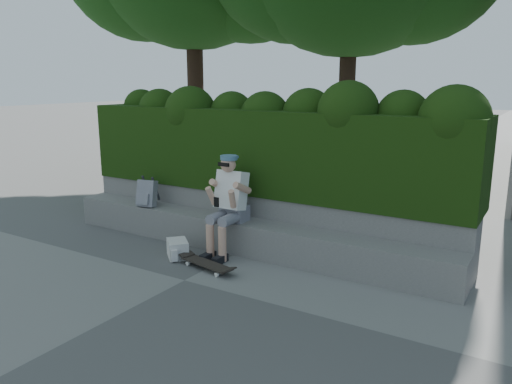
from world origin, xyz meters
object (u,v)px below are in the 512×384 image
Objects in this scene: skateboard at (207,264)px; backpack_plaid at (147,193)px; person at (229,201)px; backpack_ground at (178,249)px.

skateboard is 2.00× the size of backpack_plaid.
person is 3.37× the size of backpack_plaid.
skateboard is (0.08, -0.63, -0.68)m from person.
skateboard is 1.91m from backpack_plaid.
skateboard is 0.63m from backpack_ground.
backpack_plaid is at bearing 177.07° from person.
person reaches higher than backpack_plaid.
skateboard is at bearing -82.45° from person.
person is at bearing 84.26° from backpack_ground.
person is 3.81× the size of backpack_ground.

